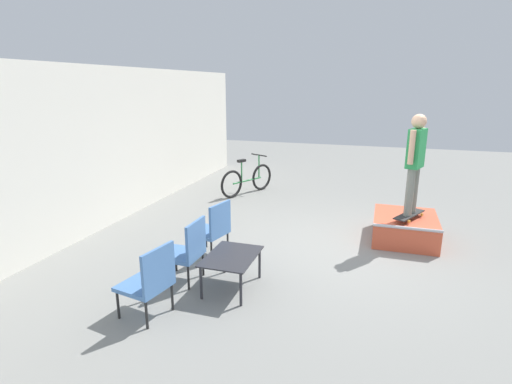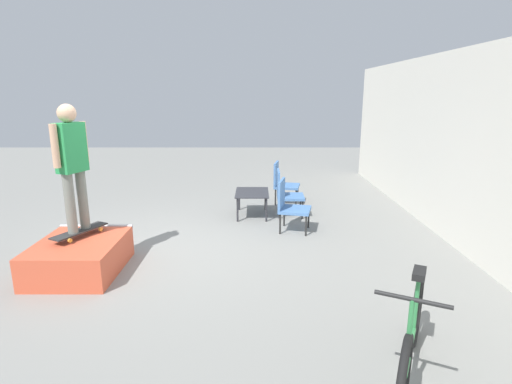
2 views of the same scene
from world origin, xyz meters
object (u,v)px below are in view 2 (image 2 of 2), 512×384
object	(u,v)px
patio_chair_right	(289,204)
bicycle	(411,339)
skate_ramp_box	(80,256)
coffee_table	(252,195)
patio_chair_left	(283,182)
patio_chair_center	(286,192)
person_skater	(72,158)
skateboard_on_ramp	(80,231)

from	to	relation	value
patio_chair_right	bicycle	world-z (taller)	bicycle
skate_ramp_box	coffee_table	bearing A→B (deg)	138.31
patio_chair_left	patio_chair_center	size ratio (longest dim) A/B	1.00
person_skater	patio_chair_left	world-z (taller)	person_skater
coffee_table	patio_chair_right	bearing A→B (deg)	36.40
skate_ramp_box	patio_chair_right	bearing A→B (deg)	119.68
person_skater	bicycle	size ratio (longest dim) A/B	1.06
patio_chair_right	patio_chair_left	bearing A→B (deg)	13.03
coffee_table	patio_chair_right	size ratio (longest dim) A/B	0.98
skate_ramp_box	patio_chair_left	world-z (taller)	patio_chair_left
skate_ramp_box	coffee_table	xyz separation A→B (m)	(-2.56, 2.28, 0.20)
skate_ramp_box	coffee_table	size ratio (longest dim) A/B	1.46
person_skater	patio_chair_left	size ratio (longest dim) A/B	1.87
skateboard_on_ramp	bicycle	xyz separation A→B (m)	(2.22, 3.68, -0.15)
person_skater	bicycle	bearing A→B (deg)	79.49
person_skater	patio_chair_left	xyz separation A→B (m)	(-3.32, 2.97, -1.03)
patio_chair_left	bicycle	distance (m)	5.59
person_skater	coffee_table	world-z (taller)	person_skater
patio_chair_left	patio_chair_right	xyz separation A→B (m)	(1.81, 0.00, 0.00)
skateboard_on_ramp	person_skater	world-z (taller)	person_skater
skate_ramp_box	skateboard_on_ramp	size ratio (longest dim) A/B	1.59
skateboard_on_ramp	patio_chair_center	size ratio (longest dim) A/B	0.90
patio_chair_left	person_skater	bearing A→B (deg)	148.62
skateboard_on_ramp	patio_chair_left	xyz separation A→B (m)	(-3.32, 2.97, -0.04)
skate_ramp_box	bicycle	size ratio (longest dim) A/B	0.81
skateboard_on_ramp	patio_chair_left	distance (m)	4.45
coffee_table	patio_chair_right	xyz separation A→B (m)	(0.89, 0.65, 0.06)
person_skater	patio_chair_center	size ratio (longest dim) A/B	1.87
coffee_table	patio_chair_left	world-z (taller)	patio_chair_left
skate_ramp_box	patio_chair_left	size ratio (longest dim) A/B	1.43
skate_ramp_box	patio_chair_left	xyz separation A→B (m)	(-3.49, 2.93, 0.26)
skate_ramp_box	patio_chair_center	world-z (taller)	patio_chair_center
skate_ramp_box	patio_chair_left	distance (m)	4.56
person_skater	patio_chair_center	world-z (taller)	person_skater
coffee_table	bicycle	world-z (taller)	bicycle
skate_ramp_box	skateboard_on_ramp	xyz separation A→B (m)	(-0.17, -0.04, 0.30)
person_skater	patio_chair_right	bearing A→B (deg)	137.47
skateboard_on_ramp	coffee_table	bearing A→B (deg)	163.12
patio_chair_left	skate_ramp_box	bearing A→B (deg)	150.40
skate_ramp_box	skateboard_on_ramp	world-z (taller)	skateboard_on_ramp
patio_chair_right	skateboard_on_ramp	bearing A→B (deg)	129.83
person_skater	patio_chair_right	distance (m)	3.49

